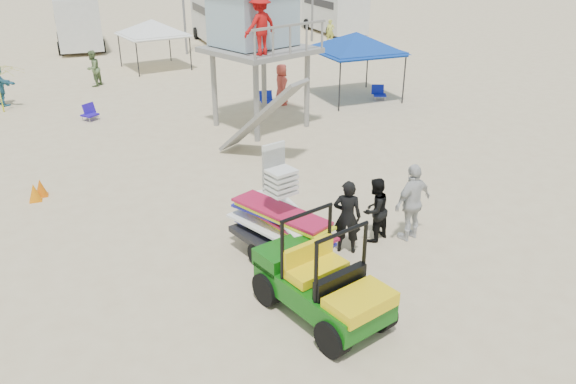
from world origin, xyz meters
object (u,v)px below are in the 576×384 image
object	(u,v)px
surf_trailer	(279,218)
canopy_blue	(356,35)
lifeguard_tower	(255,18)
utility_cart	(322,275)
man_left	(347,217)

from	to	relation	value
surf_trailer	canopy_blue	distance (m)	14.10
lifeguard_tower	canopy_blue	size ratio (longest dim) A/B	1.59
utility_cart	man_left	world-z (taller)	utility_cart
man_left	canopy_blue	world-z (taller)	canopy_blue
utility_cart	surf_trailer	bearing A→B (deg)	89.84
utility_cart	surf_trailer	size ratio (longest dim) A/B	1.05
utility_cart	canopy_blue	xyz separation A→B (m)	(7.79, 13.96, 1.82)
man_left	lifeguard_tower	world-z (taller)	lifeguard_tower
surf_trailer	lifeguard_tower	xyz separation A→B (m)	(2.56, 9.42, 3.01)
lifeguard_tower	surf_trailer	bearing A→B (deg)	-105.19
lifeguard_tower	utility_cart	bearing A→B (deg)	-102.30
man_left	lifeguard_tower	distance (m)	10.25
canopy_blue	man_left	bearing A→B (deg)	-117.73
utility_cart	man_left	size ratio (longest dim) A/B	1.65
utility_cart	man_left	bearing A→B (deg)	53.22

